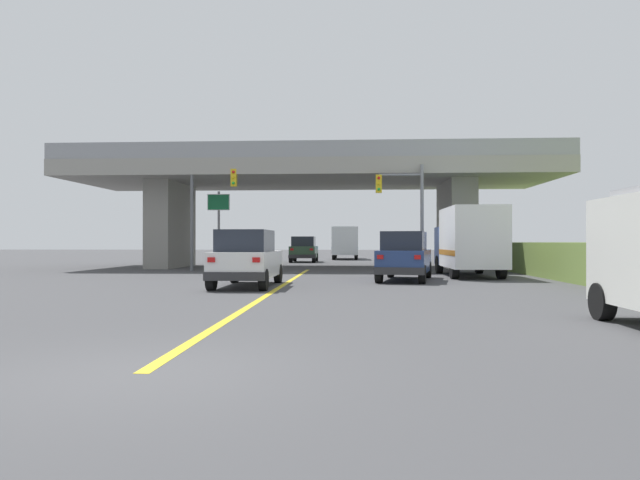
{
  "coord_description": "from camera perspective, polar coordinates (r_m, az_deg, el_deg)",
  "views": [
    {
      "loc": [
        2.56,
        -6.79,
        1.6
      ],
      "look_at": [
        0.81,
        24.0,
        1.7
      ],
      "focal_mm": 32.09,
      "sensor_mm": 36.0,
      "label": 1
    }
  ],
  "objects": [
    {
      "name": "ground",
      "position": [
        35.71,
        -0.85,
        -2.76
      ],
      "size": [
        160.0,
        160.0,
        0.0
      ],
      "primitive_type": "plane",
      "color": "#424244"
    },
    {
      "name": "box_truck",
      "position": [
        27.28,
        14.65,
        -0.1
      ],
      "size": [
        2.33,
        6.42,
        3.15
      ],
      "color": "navy",
      "rests_on": "ground"
    },
    {
      "name": "sedan_oncoming",
      "position": [
        45.24,
        -1.62,
        -0.93
      ],
      "size": [
        2.04,
        4.27,
        2.02
      ],
      "color": "#2D4C33",
      "rests_on": "ground"
    },
    {
      "name": "highway_sign",
      "position": [
        34.07,
        -10.08,
        2.64
      ],
      "size": [
        1.32,
        0.17,
        4.57
      ],
      "color": "slate",
      "rests_on": "ground"
    },
    {
      "name": "traffic_signal_nearside",
      "position": [
        30.7,
        8.65,
        3.63
      ],
      "size": [
        2.53,
        0.36,
        5.7
      ],
      "color": "slate",
      "rests_on": "ground"
    },
    {
      "name": "suv_crossing",
      "position": [
        23.93,
        8.46,
        -1.59
      ],
      "size": [
        2.76,
        5.09,
        2.02
      ],
      "rotation": [
        0.0,
        0.0,
        -0.19
      ],
      "color": "navy",
      "rests_on": "ground"
    },
    {
      "name": "traffic_signal_farside",
      "position": [
        31.95,
        -11.31,
        3.96
      ],
      "size": [
        2.58,
        0.36,
        6.16
      ],
      "color": "#56595E",
      "rests_on": "ground"
    },
    {
      "name": "overpass_bridge",
      "position": [
        35.84,
        -0.85,
        5.22
      ],
      "size": [
        29.07,
        9.73,
        7.1
      ],
      "color": "gray",
      "rests_on": "ground"
    },
    {
      "name": "suv_lead",
      "position": [
        20.61,
        -7.29,
        -1.81
      ],
      "size": [
        1.99,
        4.84,
        2.02
      ],
      "color": "silver",
      "rests_on": "ground"
    },
    {
      "name": "lane_divider_stripe",
      "position": [
        19.98,
        -4.13,
        -4.77
      ],
      "size": [
        0.2,
        25.92,
        0.01
      ],
      "primitive_type": "cube",
      "color": "yellow",
      "rests_on": "ground"
    },
    {
      "name": "semi_truck_distant",
      "position": [
        52.88,
        2.53,
        -0.23
      ],
      "size": [
        2.33,
        6.64,
        2.95
      ],
      "color": "silver",
      "rests_on": "ground"
    }
  ]
}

